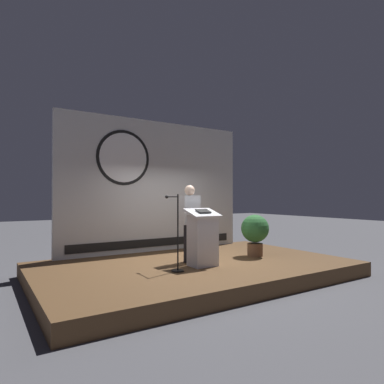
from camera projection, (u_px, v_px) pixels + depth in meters
ground_plane at (195, 277)px, 7.06m from camera, size 40.00×40.00×0.00m
stage_platform at (195, 269)px, 7.07m from camera, size 6.40×4.00×0.30m
banner_display at (155, 186)px, 8.63m from camera, size 5.06×0.12×3.36m
podium at (203, 238)px, 6.72m from camera, size 0.64×0.49×1.16m
speaker_person at (190, 223)px, 7.12m from camera, size 0.40×0.26×1.65m
microphone_stand at (176, 243)px, 6.28m from camera, size 0.24×0.60×1.45m
potted_plant at (255, 231)px, 7.83m from camera, size 0.65×0.65×0.98m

